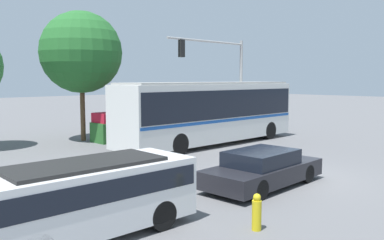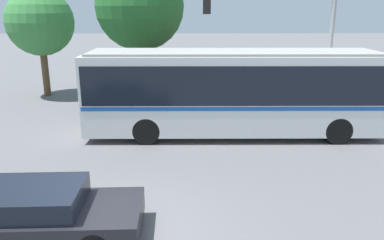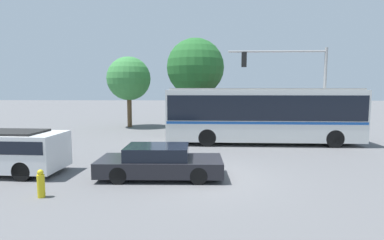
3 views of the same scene
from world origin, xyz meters
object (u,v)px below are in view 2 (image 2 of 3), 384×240
at_px(traffic_light_pole, 290,30).
at_px(sedan_foreground, 34,214).
at_px(street_tree_centre, 140,6).
at_px(city_bus, 233,88).
at_px(street_tree_left, 40,22).

bearing_deg(traffic_light_pole, sedan_foreground, 47.64).
bearing_deg(street_tree_centre, city_bus, -54.98).
height_order(city_bus, street_tree_left, street_tree_left).
distance_m(city_bus, sedan_foreground, 8.76).
bearing_deg(city_bus, sedan_foreground, -125.44).
height_order(sedan_foreground, traffic_light_pole, traffic_light_pole).
distance_m(traffic_light_pole, street_tree_centre, 8.09).
xyz_separation_m(city_bus, sedan_foreground, (-5.10, -7.01, -1.31)).
bearing_deg(street_tree_left, traffic_light_pole, -26.49).
bearing_deg(sedan_foreground, traffic_light_pole, 46.27).
xyz_separation_m(city_bus, traffic_light_pole, (2.35, 1.17, 2.10)).
xyz_separation_m(city_bus, street_tree_left, (-9.76, 7.20, 2.21)).
bearing_deg(sedan_foreground, city_bus, 52.57).
height_order(sedan_foreground, street_tree_left, street_tree_left).
bearing_deg(city_bus, street_tree_left, 144.20).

